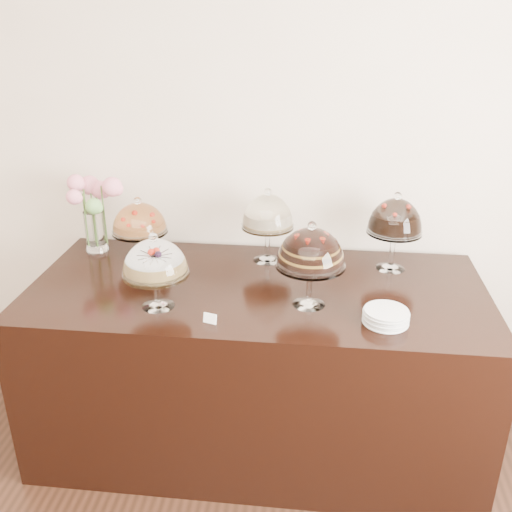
# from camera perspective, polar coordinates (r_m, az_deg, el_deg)

# --- Properties ---
(wall_back) EXTENTS (5.00, 0.04, 3.00)m
(wall_back) POSITION_cam_1_polar(r_m,az_deg,el_deg) (3.10, -0.69, 11.73)
(wall_back) COLOR beige
(wall_back) RESTS_ON ground
(display_counter) EXTENTS (2.20, 1.00, 0.90)m
(display_counter) POSITION_cam_1_polar(r_m,az_deg,el_deg) (2.99, 0.11, -10.71)
(display_counter) COLOR black
(display_counter) RESTS_ON ground
(cake_stand_sugar_sponge) EXTENTS (0.30, 0.30, 0.35)m
(cake_stand_sugar_sponge) POSITION_cam_1_polar(r_m,az_deg,el_deg) (2.53, -10.07, -0.50)
(cake_stand_sugar_sponge) COLOR white
(cake_stand_sugar_sponge) RESTS_ON display_counter
(cake_stand_choco_layer) EXTENTS (0.31, 0.31, 0.40)m
(cake_stand_choco_layer) POSITION_cam_1_polar(r_m,az_deg,el_deg) (2.50, 5.51, 0.55)
(cake_stand_choco_layer) COLOR white
(cake_stand_choco_layer) RESTS_ON display_counter
(cake_stand_cheesecake) EXTENTS (0.27, 0.27, 0.40)m
(cake_stand_cheesecake) POSITION_cam_1_polar(r_m,az_deg,el_deg) (2.95, 1.18, 4.16)
(cake_stand_cheesecake) COLOR white
(cake_stand_cheesecake) RESTS_ON display_counter
(cake_stand_dark_choco) EXTENTS (0.28, 0.28, 0.41)m
(cake_stand_dark_choco) POSITION_cam_1_polar(r_m,az_deg,el_deg) (2.93, 13.76, 3.58)
(cake_stand_dark_choco) COLOR white
(cake_stand_dark_choco) RESTS_ON display_counter
(cake_stand_fruit_tart) EXTENTS (0.29, 0.29, 0.35)m
(cake_stand_fruit_tart) POSITION_cam_1_polar(r_m,az_deg,el_deg) (3.04, -11.60, 3.48)
(cake_stand_fruit_tart) COLOR white
(cake_stand_fruit_tart) RESTS_ON display_counter
(flower_vase) EXTENTS (0.31, 0.28, 0.42)m
(flower_vase) POSITION_cam_1_polar(r_m,az_deg,el_deg) (3.20, -15.88, 5.03)
(flower_vase) COLOR white
(flower_vase) RESTS_ON display_counter
(plate_stack) EXTENTS (0.19, 0.19, 0.06)m
(plate_stack) POSITION_cam_1_polar(r_m,az_deg,el_deg) (2.50, 12.85, -5.92)
(plate_stack) COLOR silver
(plate_stack) RESTS_ON display_counter
(price_card_left) EXTENTS (0.06, 0.03, 0.04)m
(price_card_left) POSITION_cam_1_polar(r_m,az_deg,el_deg) (2.45, -4.62, -6.24)
(price_card_left) COLOR white
(price_card_left) RESTS_ON display_counter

